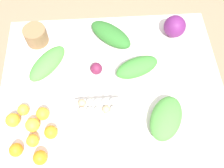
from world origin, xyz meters
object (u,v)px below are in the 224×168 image
at_px(greens_bunch_kale, 137,67).
at_px(beet_root, 96,69).
at_px(orange_1, 16,150).
at_px(orange_2, 43,114).
at_px(orange_5, 23,110).
at_px(egg_carton, 98,108).
at_px(orange_4, 33,141).
at_px(orange_7, 33,125).
at_px(greens_bunch_dandelion, 166,118).
at_px(greens_bunch_beet_tops, 47,63).
at_px(orange_6, 51,132).
at_px(orange_0, 13,120).
at_px(orange_3, 40,158).
at_px(paper_bag, 36,35).
at_px(cabbage_purple, 175,26).
at_px(greens_bunch_scallion, 111,35).

bearing_deg(greens_bunch_kale, beet_root, 177.31).
xyz_separation_m(orange_1, orange_2, (0.12, 0.19, 0.00)).
xyz_separation_m(greens_bunch_kale, orange_5, (-0.66, -0.23, -0.01)).
relative_size(egg_carton, orange_4, 3.82).
relative_size(egg_carton, orange_7, 3.30).
height_order(greens_bunch_kale, orange_4, greens_bunch_kale).
distance_m(greens_bunch_dandelion, orange_1, 0.80).
bearing_deg(orange_4, greens_bunch_kale, 34.52).
xyz_separation_m(greens_bunch_beet_tops, orange_6, (0.04, -0.43, -0.01)).
distance_m(greens_bunch_kale, beet_root, 0.24).
relative_size(orange_1, orange_6, 0.99).
distance_m(egg_carton, greens_bunch_dandelion, 0.37).
bearing_deg(orange_7, beet_root, 43.43).
distance_m(orange_0, orange_3, 0.26).
bearing_deg(orange_2, orange_0, -170.11).
bearing_deg(paper_bag, orange_3, -84.25).
xyz_separation_m(orange_0, orange_4, (0.12, -0.12, -0.01)).
bearing_deg(egg_carton, orange_2, 2.19).
height_order(cabbage_purple, orange_7, cabbage_purple).
bearing_deg(beet_root, orange_7, -136.57).
relative_size(orange_1, orange_7, 0.91).
relative_size(paper_bag, orange_0, 1.85).
xyz_separation_m(orange_5, orange_6, (0.16, -0.14, 0.00)).
relative_size(cabbage_purple, greens_bunch_dandelion, 0.53).
distance_m(orange_4, orange_5, 0.19).
height_order(paper_bag, orange_2, paper_bag).
distance_m(cabbage_purple, paper_bag, 0.89).
relative_size(greens_bunch_scallion, orange_1, 4.33).
bearing_deg(orange_6, beet_root, 56.30).
bearing_deg(greens_bunch_dandelion, greens_bunch_beet_tops, 149.07).
relative_size(egg_carton, greens_bunch_dandelion, 0.96).
bearing_deg(orange_2, greens_bunch_kale, 25.38).
relative_size(greens_bunch_scallion, orange_4, 4.58).
xyz_separation_m(orange_5, orange_7, (0.06, -0.09, 0.01)).
xyz_separation_m(orange_1, orange_5, (0.01, 0.22, -0.00)).
xyz_separation_m(greens_bunch_scallion, orange_0, (-0.56, -0.54, -0.01)).
bearing_deg(paper_bag, orange_5, -94.14).
bearing_deg(greens_bunch_dandelion, orange_6, -176.70).
bearing_deg(egg_carton, orange_0, 4.86).
relative_size(orange_0, orange_7, 0.99).
relative_size(orange_0, orange_1, 1.09).
distance_m(orange_0, orange_7, 0.11).
relative_size(orange_1, orange_2, 0.97).
relative_size(greens_bunch_beet_tops, orange_7, 3.75).
relative_size(greens_bunch_dandelion, beet_root, 3.64).
xyz_separation_m(orange_2, orange_3, (0.00, -0.24, 0.00)).
bearing_deg(orange_2, paper_bag, 97.94).
bearing_deg(egg_carton, greens_bunch_kale, -134.22).
xyz_separation_m(beet_root, orange_0, (-0.46, -0.30, 0.00)).
xyz_separation_m(orange_3, orange_6, (0.05, 0.13, -0.00)).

